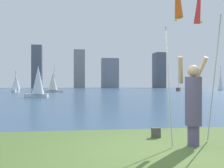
{
  "coord_description": "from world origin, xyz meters",
  "views": [
    {
      "loc": [
        -1.31,
        -5.14,
        1.31
      ],
      "look_at": [
        1.24,
        12.47,
        1.36
      ],
      "focal_mm": 42.9,
      "sensor_mm": 36.0,
      "label": 1
    }
  ],
  "objects_px": {
    "bag": "(156,133)",
    "sailboat_2": "(53,83)",
    "kite_flag_right": "(200,3)",
    "sailboat_5": "(178,89)",
    "sailboat_7": "(16,83)",
    "person": "(193,102)",
    "sailboat_6": "(221,81)",
    "sailboat_1": "(38,82)"
  },
  "relations": [
    {
      "from": "bag",
      "to": "sailboat_2",
      "type": "height_order",
      "value": "sailboat_2"
    },
    {
      "from": "kite_flag_right",
      "to": "sailboat_5",
      "type": "bearing_deg",
      "value": 68.34
    },
    {
      "from": "kite_flag_right",
      "to": "sailboat_7",
      "type": "distance_m",
      "value": 45.35
    },
    {
      "from": "person",
      "to": "sailboat_6",
      "type": "height_order",
      "value": "sailboat_6"
    },
    {
      "from": "person",
      "to": "bag",
      "type": "distance_m",
      "value": 1.39
    },
    {
      "from": "person",
      "to": "sailboat_5",
      "type": "height_order",
      "value": "sailboat_5"
    },
    {
      "from": "bag",
      "to": "sailboat_5",
      "type": "relative_size",
      "value": 0.05
    },
    {
      "from": "kite_flag_right",
      "to": "person",
      "type": "bearing_deg",
      "value": -125.24
    },
    {
      "from": "sailboat_5",
      "to": "sailboat_1",
      "type": "bearing_deg",
      "value": -134.13
    },
    {
      "from": "person",
      "to": "kite_flag_right",
      "type": "bearing_deg",
      "value": 42.9
    },
    {
      "from": "sailboat_1",
      "to": "sailboat_2",
      "type": "distance_m",
      "value": 19.19
    },
    {
      "from": "kite_flag_right",
      "to": "sailboat_2",
      "type": "bearing_deg",
      "value": 99.05
    },
    {
      "from": "kite_flag_right",
      "to": "sailboat_6",
      "type": "xyz_separation_m",
      "value": [
        30.67,
        51.42,
        -1.19
      ]
    },
    {
      "from": "person",
      "to": "kite_flag_right",
      "type": "xyz_separation_m",
      "value": [
        0.52,
        0.73,
        2.37
      ]
    },
    {
      "from": "person",
      "to": "sailboat_2",
      "type": "distance_m",
      "value": 42.22
    },
    {
      "from": "person",
      "to": "sailboat_6",
      "type": "bearing_deg",
      "value": 47.26
    },
    {
      "from": "sailboat_7",
      "to": "person",
      "type": "bearing_deg",
      "value": -73.97
    },
    {
      "from": "sailboat_1",
      "to": "sailboat_7",
      "type": "relative_size",
      "value": 1.05
    },
    {
      "from": "sailboat_7",
      "to": "sailboat_6",
      "type": "bearing_deg",
      "value": 10.41
    },
    {
      "from": "bag",
      "to": "sailboat_7",
      "type": "relative_size",
      "value": 0.06
    },
    {
      "from": "bag",
      "to": "sailboat_7",
      "type": "height_order",
      "value": "sailboat_7"
    },
    {
      "from": "sailboat_6",
      "to": "sailboat_2",
      "type": "bearing_deg",
      "value": -164.43
    },
    {
      "from": "sailboat_5",
      "to": "sailboat_6",
      "type": "relative_size",
      "value": 0.9
    },
    {
      "from": "sailboat_1",
      "to": "sailboat_6",
      "type": "xyz_separation_m",
      "value": [
        37.3,
        29.56,
        0.48
      ]
    },
    {
      "from": "sailboat_2",
      "to": "sailboat_5",
      "type": "bearing_deg",
      "value": 16.28
    },
    {
      "from": "sailboat_1",
      "to": "kite_flag_right",
      "type": "bearing_deg",
      "value": -73.13
    },
    {
      "from": "bag",
      "to": "sailboat_2",
      "type": "xyz_separation_m",
      "value": [
        -5.51,
        40.8,
        1.57
      ]
    },
    {
      "from": "person",
      "to": "sailboat_7",
      "type": "relative_size",
      "value": 0.5
    },
    {
      "from": "kite_flag_right",
      "to": "sailboat_1",
      "type": "xyz_separation_m",
      "value": [
        -6.63,
        21.86,
        -1.67
      ]
    },
    {
      "from": "sailboat_2",
      "to": "sailboat_6",
      "type": "distance_m",
      "value": 38.63
    },
    {
      "from": "sailboat_1",
      "to": "sailboat_7",
      "type": "distance_m",
      "value": 22.47
    },
    {
      "from": "person",
      "to": "sailboat_1",
      "type": "distance_m",
      "value": 23.42
    },
    {
      "from": "sailboat_5",
      "to": "person",
      "type": "bearing_deg",
      "value": -111.89
    },
    {
      "from": "sailboat_1",
      "to": "sailboat_6",
      "type": "bearing_deg",
      "value": 38.39
    },
    {
      "from": "sailboat_2",
      "to": "sailboat_6",
      "type": "relative_size",
      "value": 0.85
    },
    {
      "from": "kite_flag_right",
      "to": "sailboat_5",
      "type": "distance_m",
      "value": 52.37
    },
    {
      "from": "bag",
      "to": "sailboat_5",
      "type": "height_order",
      "value": "sailboat_5"
    },
    {
      "from": "sailboat_1",
      "to": "person",
      "type": "bearing_deg",
      "value": -74.86
    },
    {
      "from": "person",
      "to": "sailboat_5",
      "type": "xyz_separation_m",
      "value": [
        19.82,
        49.33,
        -0.54
      ]
    },
    {
      "from": "sailboat_2",
      "to": "sailboat_5",
      "type": "distance_m",
      "value": 26.95
    },
    {
      "from": "person",
      "to": "kite_flag_right",
      "type": "relative_size",
      "value": 0.48
    },
    {
      "from": "kite_flag_right",
      "to": "sailboat_7",
      "type": "relative_size",
      "value": 1.03
    }
  ]
}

